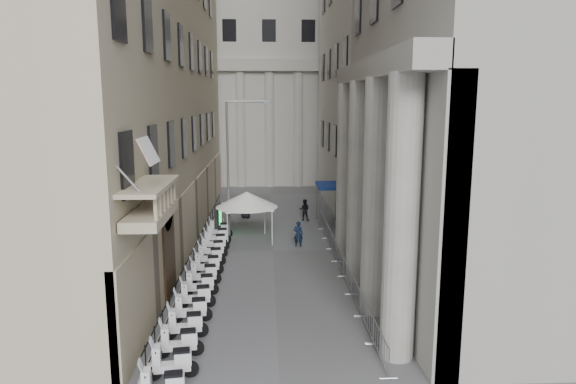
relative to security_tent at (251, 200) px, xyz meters
name	(u,v)px	position (x,y,z in m)	size (l,w,h in m)	color
far_building	(269,46)	(1.39, 26.57, 12.27)	(22.00, 10.00, 30.00)	#A3A19A
iron_fence	(200,258)	(-2.91, -3.43, -2.73)	(0.30, 28.00, 1.40)	black
blue_awning	(327,224)	(5.54, 4.57, -2.73)	(1.60, 3.00, 3.00)	navy
flag	(159,376)	(-2.61, -16.43, -2.73)	(1.00, 1.40, 8.20)	#9E0C11
scooter_1	(173,378)	(-2.12, -16.63, -2.73)	(0.56, 1.40, 1.50)	white
scooter_2	(180,357)	(-2.12, -15.16, -2.73)	(0.56, 1.40, 1.50)	white
scooter_3	(187,338)	(-2.12, -13.69, -2.73)	(0.56, 1.40, 1.50)	white
scooter_4	(192,322)	(-2.12, -12.22, -2.73)	(0.56, 1.40, 1.50)	white
scooter_5	(197,308)	(-2.12, -10.76, -2.73)	(0.56, 1.40, 1.50)	white
scooter_6	(201,295)	(-2.12, -9.29, -2.73)	(0.56, 1.40, 1.50)	white
scooter_7	(204,284)	(-2.12, -7.82, -2.73)	(0.56, 1.40, 1.50)	white
scooter_8	(208,275)	(-2.12, -6.35, -2.73)	(0.56, 1.40, 1.50)	white
scooter_9	(211,266)	(-2.12, -4.88, -2.73)	(0.56, 1.40, 1.50)	white
scooter_10	(213,258)	(-2.12, -3.41, -2.73)	(0.56, 1.40, 1.50)	white
scooter_11	(216,250)	(-2.12, -1.95, -2.73)	(0.56, 1.40, 1.50)	white
scooter_12	(218,244)	(-2.12, -0.48, -2.73)	(0.56, 1.40, 1.50)	white
scooter_13	(220,238)	(-2.12, 0.99, -2.73)	(0.56, 1.40, 1.50)	white
barrier_0	(380,361)	(5.01, -15.78, -2.73)	(0.60, 2.40, 1.10)	#989B9F
barrier_1	(367,330)	(5.01, -13.28, -2.73)	(0.60, 2.40, 1.10)	#989B9F
barrier_2	(356,305)	(5.01, -10.78, -2.73)	(0.60, 2.40, 1.10)	#989B9F
barrier_3	(347,285)	(5.01, -8.28, -2.73)	(0.60, 2.40, 1.10)	#989B9F
barrier_4	(340,269)	(5.01, -5.78, -2.73)	(0.60, 2.40, 1.10)	#989B9F
barrier_5	(334,255)	(5.01, -3.28, -2.73)	(0.60, 2.40, 1.10)	#989B9F
barrier_6	(329,244)	(5.01, -0.78, -2.73)	(0.60, 2.40, 1.10)	#989B9F
barrier_7	(325,234)	(5.01, 1.72, -2.73)	(0.60, 2.40, 1.10)	#989B9F
barrier_8	(321,225)	(5.01, 4.22, -2.73)	(0.60, 2.40, 1.10)	#989B9F
security_tent	(251,200)	(0.00, 0.00, 0.00)	(4.01, 4.01, 3.26)	white
street_lamp	(234,157)	(-1.08, 0.71, 2.73)	(2.93, 0.69, 9.06)	gray
info_kiosk	(218,219)	(-2.31, 2.09, -1.68)	(0.40, 1.00, 2.06)	black
pedestrian_a	(298,234)	(3.00, -1.31, -1.91)	(0.59, 0.39, 1.63)	black
pedestrian_b	(304,210)	(3.91, 5.80, -1.90)	(0.80, 0.62, 1.65)	black
pedestrian_c	(246,206)	(-0.61, 6.72, -1.76)	(0.94, 0.61, 1.93)	black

